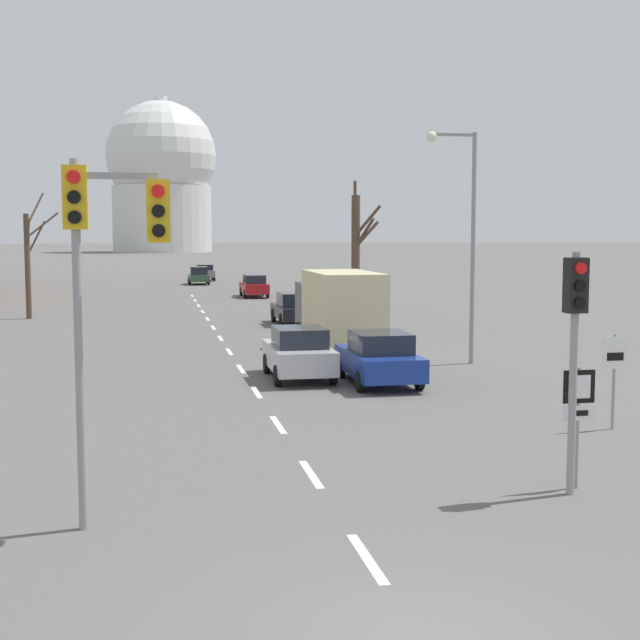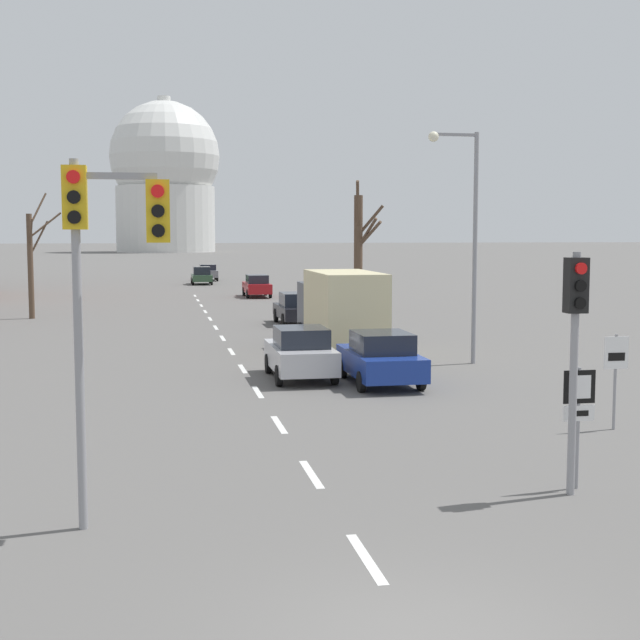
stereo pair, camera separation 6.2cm
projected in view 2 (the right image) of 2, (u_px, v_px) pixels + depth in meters
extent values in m
cube|color=silver|center=(366.00, 558.00, 12.65)|extent=(0.16, 2.00, 0.01)
cube|color=silver|center=(311.00, 474.00, 17.05)|extent=(0.16, 2.00, 0.01)
cube|color=silver|center=(279.00, 425.00, 21.45)|extent=(0.16, 2.00, 0.01)
cube|color=silver|center=(258.00, 392.00, 25.85)|extent=(0.16, 2.00, 0.01)
cube|color=silver|center=(243.00, 369.00, 30.26)|extent=(0.16, 2.00, 0.01)
cube|color=silver|center=(231.00, 352.00, 34.66)|extent=(0.16, 2.00, 0.01)
cube|color=silver|center=(223.00, 338.00, 39.06)|extent=(0.16, 2.00, 0.01)
cube|color=silver|center=(216.00, 328.00, 43.47)|extent=(0.16, 2.00, 0.01)
cube|color=silver|center=(210.00, 319.00, 47.87)|extent=(0.16, 2.00, 0.01)
cube|color=silver|center=(205.00, 312.00, 52.27)|extent=(0.16, 2.00, 0.01)
cube|color=silver|center=(201.00, 305.00, 56.68)|extent=(0.16, 2.00, 0.01)
cube|color=silver|center=(198.00, 300.00, 61.08)|extent=(0.16, 2.00, 0.01)
cube|color=silver|center=(195.00, 296.00, 65.48)|extent=(0.16, 2.00, 0.01)
cylinder|color=gray|center=(574.00, 375.00, 15.53)|extent=(0.14, 0.14, 4.28)
cube|color=black|center=(576.00, 285.00, 15.38)|extent=(0.36, 0.28, 0.96)
cylinder|color=red|center=(581.00, 268.00, 15.19)|extent=(0.20, 0.06, 0.20)
cylinder|color=black|center=(581.00, 286.00, 15.21)|extent=(0.20, 0.06, 0.20)
cylinder|color=black|center=(580.00, 303.00, 15.24)|extent=(0.20, 0.06, 0.20)
cylinder|color=gray|center=(79.00, 347.00, 13.64)|extent=(0.14, 0.14, 5.72)
cube|color=gold|center=(75.00, 198.00, 13.42)|extent=(0.36, 0.28, 0.96)
cylinder|color=red|center=(73.00, 177.00, 13.22)|extent=(0.20, 0.06, 0.20)
cylinder|color=black|center=(74.00, 197.00, 13.25)|extent=(0.20, 0.06, 0.20)
cylinder|color=black|center=(74.00, 217.00, 13.28)|extent=(0.20, 0.06, 0.20)
cube|color=gray|center=(116.00, 176.00, 13.50)|extent=(1.23, 0.10, 0.10)
cube|color=gold|center=(158.00, 211.00, 13.66)|extent=(0.36, 0.28, 0.96)
cylinder|color=red|center=(158.00, 191.00, 13.46)|extent=(0.20, 0.06, 0.20)
cylinder|color=black|center=(158.00, 211.00, 13.49)|extent=(0.20, 0.06, 0.20)
cylinder|color=black|center=(158.00, 231.00, 13.52)|extent=(0.20, 0.06, 0.20)
cylinder|color=gray|center=(578.00, 428.00, 16.00)|extent=(0.07, 0.07, 2.22)
cube|color=black|center=(579.00, 387.00, 15.90)|extent=(0.60, 0.03, 0.60)
cube|color=white|center=(580.00, 387.00, 15.89)|extent=(0.42, 0.01, 0.42)
cube|color=white|center=(579.00, 413.00, 15.95)|extent=(0.60, 0.03, 0.28)
cube|color=black|center=(579.00, 413.00, 15.93)|extent=(0.36, 0.01, 0.10)
cylinder|color=gray|center=(615.00, 382.00, 20.84)|extent=(0.07, 0.07, 2.25)
cube|color=white|center=(616.00, 353.00, 20.75)|extent=(0.60, 0.03, 0.76)
cube|color=black|center=(617.00, 357.00, 20.74)|extent=(0.42, 0.01, 0.19)
cylinder|color=gray|center=(475.00, 249.00, 31.14)|extent=(0.16, 0.16, 8.07)
cube|color=gray|center=(455.00, 135.00, 30.61)|extent=(1.56, 0.10, 0.10)
sphere|color=#F2EAC6|center=(434.00, 137.00, 30.48)|extent=(0.36, 0.36, 0.36)
cube|color=slate|center=(208.00, 273.00, 86.47)|extent=(1.77, 4.28, 0.66)
cube|color=#1E232D|center=(208.00, 267.00, 86.20)|extent=(1.50, 2.05, 0.56)
cylinder|color=black|center=(198.00, 276.00, 87.65)|extent=(0.18, 0.72, 0.72)
cylinder|color=black|center=(215.00, 276.00, 87.95)|extent=(0.18, 0.72, 0.72)
cylinder|color=black|center=(200.00, 278.00, 85.05)|extent=(0.18, 0.72, 0.72)
cylinder|color=black|center=(217.00, 277.00, 85.36)|extent=(0.18, 0.72, 0.72)
cube|color=#2D4C33|center=(202.00, 278.00, 80.01)|extent=(1.74, 3.90, 0.57)
cube|color=#1E232D|center=(202.00, 271.00, 79.76)|extent=(1.48, 1.87, 0.71)
cylinder|color=black|center=(192.00, 280.00, 81.07)|extent=(0.18, 0.61, 0.61)
cylinder|color=black|center=(210.00, 280.00, 81.37)|extent=(0.18, 0.61, 0.61)
cylinder|color=black|center=(193.00, 282.00, 78.71)|extent=(0.18, 0.61, 0.61)
cylinder|color=black|center=(212.00, 282.00, 79.01)|extent=(0.18, 0.61, 0.61)
cube|color=black|center=(295.00, 312.00, 44.88)|extent=(1.69, 4.59, 0.60)
cube|color=#1E232D|center=(296.00, 299.00, 44.60)|extent=(1.44, 2.20, 0.67)
cylinder|color=black|center=(276.00, 315.00, 46.16)|extent=(0.18, 0.70, 0.70)
cylinder|color=black|center=(306.00, 315.00, 46.45)|extent=(0.18, 0.70, 0.70)
cylinder|color=black|center=(284.00, 321.00, 43.37)|extent=(0.18, 0.70, 0.70)
cylinder|color=black|center=(316.00, 320.00, 43.66)|extent=(0.18, 0.70, 0.70)
cube|color=navy|center=(380.00, 363.00, 27.20)|extent=(1.90, 4.19, 0.70)
cube|color=#1E232D|center=(382.00, 342.00, 26.93)|extent=(1.61, 2.01, 0.61)
cylinder|color=black|center=(343.00, 368.00, 28.34)|extent=(0.18, 0.61, 0.61)
cylinder|color=black|center=(397.00, 367.00, 28.67)|extent=(0.18, 0.61, 0.61)
cylinder|color=black|center=(361.00, 382.00, 25.80)|extent=(0.18, 0.61, 0.61)
cylinder|color=black|center=(421.00, 380.00, 26.13)|extent=(0.18, 0.61, 0.61)
cube|color=#B7B7BC|center=(300.00, 357.00, 28.18)|extent=(1.82, 4.05, 0.74)
cube|color=#1E232D|center=(301.00, 337.00, 27.91)|extent=(1.54, 1.94, 0.60)
cylinder|color=black|center=(268.00, 364.00, 29.28)|extent=(0.18, 0.64, 0.64)
cylinder|color=black|center=(320.00, 362.00, 29.60)|extent=(0.18, 0.64, 0.64)
cylinder|color=black|center=(279.00, 376.00, 26.83)|extent=(0.18, 0.64, 0.64)
cylinder|color=black|center=(335.00, 374.00, 27.14)|extent=(0.18, 0.64, 0.64)
cube|color=maroon|center=(257.00, 288.00, 64.30)|extent=(1.70, 4.48, 0.69)
cube|color=#1E232D|center=(257.00, 279.00, 64.01)|extent=(1.45, 2.15, 0.60)
cylinder|color=black|center=(244.00, 291.00, 65.54)|extent=(0.18, 0.63, 0.63)
cylinder|color=black|center=(266.00, 291.00, 65.83)|extent=(0.18, 0.63, 0.63)
cylinder|color=black|center=(248.00, 294.00, 62.83)|extent=(0.18, 0.63, 0.63)
cylinder|color=black|center=(270.00, 294.00, 63.12)|extent=(0.18, 0.63, 0.63)
cube|color=#333842|center=(327.00, 307.00, 37.39)|extent=(2.20, 2.00, 2.10)
cube|color=beige|center=(345.00, 307.00, 33.84)|extent=(2.30, 5.20, 2.70)
cylinder|color=black|center=(301.00, 333.00, 37.29)|extent=(0.24, 0.88, 0.88)
cylinder|color=black|center=(352.00, 332.00, 37.69)|extent=(0.24, 0.88, 0.88)
cylinder|color=black|center=(323.00, 348.00, 32.37)|extent=(0.24, 0.88, 0.88)
cylinder|color=black|center=(382.00, 346.00, 32.77)|extent=(0.24, 0.88, 0.88)
cylinder|color=brown|center=(30.00, 266.00, 47.78)|extent=(0.30, 0.30, 5.63)
cylinder|color=brown|center=(38.00, 210.00, 47.93)|extent=(0.91, 0.87, 1.87)
cylinder|color=brown|center=(31.00, 233.00, 47.12)|extent=(0.38, 1.15, 1.60)
cylinder|color=brown|center=(39.00, 238.00, 47.84)|extent=(1.02, 0.35, 1.91)
cylinder|color=brown|center=(28.00, 235.00, 48.19)|extent=(0.33, 1.31, 1.45)
cylinder|color=brown|center=(45.00, 225.00, 47.88)|extent=(1.69, 0.49, 1.42)
cylinder|color=brown|center=(358.00, 253.00, 52.82)|extent=(0.51, 0.51, 6.83)
cylinder|color=brown|center=(367.00, 232.00, 52.22)|extent=(0.95, 1.34, 1.75)
cylinder|color=brown|center=(371.00, 220.00, 52.49)|extent=(1.50, 0.77, 1.85)
cylinder|color=brown|center=(370.00, 234.00, 52.03)|extent=(1.03, 1.79, 1.56)
cylinder|color=brown|center=(358.00, 206.00, 51.70)|extent=(0.61, 1.82, 2.92)
cylinder|color=silver|center=(166.00, 219.00, 215.45)|extent=(23.67, 23.67, 15.78)
sphere|color=silver|center=(165.00, 156.00, 213.98)|extent=(26.30, 26.30, 26.30)
cylinder|color=silver|center=(164.00, 106.00, 212.82)|extent=(3.16, 3.16, 4.60)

